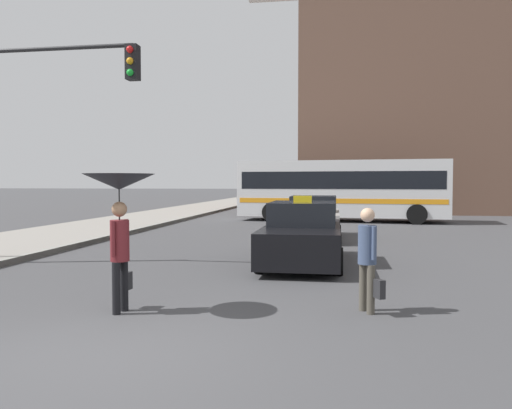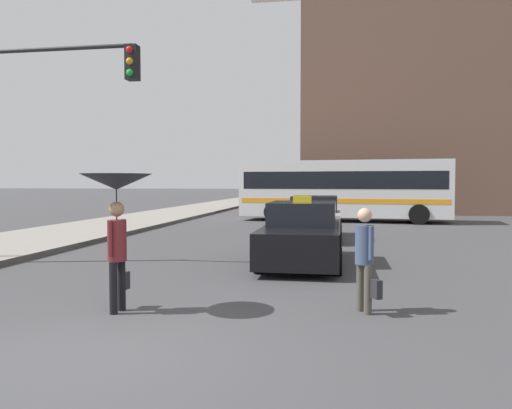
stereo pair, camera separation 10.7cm
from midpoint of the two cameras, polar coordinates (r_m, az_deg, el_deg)
The scene contains 8 objects.
ground_plane at distance 6.25m, azimuth -17.41°, elevation -16.12°, with size 300.00×300.00×0.00m, color #424244.
taxi at distance 12.26m, azimuth 5.56°, elevation -3.55°, with size 1.91×4.42×1.67m.
sedan_red at distance 17.84m, azimuth 6.87°, elevation -1.66°, with size 1.91×4.27×1.51m.
city_bus at distance 25.95m, azimuth 10.06°, elevation 1.90°, with size 10.62×3.47×3.09m.
pedestrian_with_umbrella at distance 7.84m, azimuth -15.27°, elevation 0.60°, with size 1.08×1.08×2.12m.
pedestrian_man at distance 7.79m, azimuth 12.74°, elevation -5.58°, with size 0.45×0.51×1.60m.
traffic_light at distance 13.13m, azimuth -22.64°, elevation 10.41°, with size 4.04×0.38×5.46m.
monument_cross at distance 35.20m, azimuth 7.17°, elevation 18.40°, with size 9.02×0.90×20.49m.
Camera 2 is at (2.76, -5.26, 1.99)m, focal length 35.00 mm.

